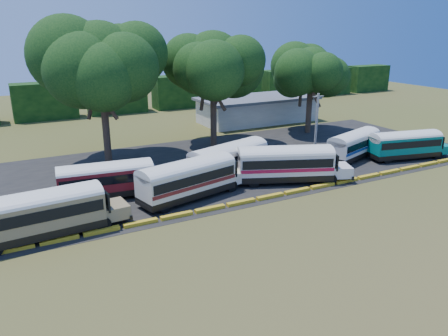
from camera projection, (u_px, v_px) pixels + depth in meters
name	position (u px, v px, depth m)	size (l,w,h in m)	color
ground	(262.00, 205.00, 37.75)	(160.00, 160.00, 0.00)	#414E1A
asphalt_strip	(211.00, 166.00, 48.30)	(64.00, 24.00, 0.02)	black
curb	(256.00, 199.00, 38.55)	(53.70, 0.45, 0.30)	gold
terminal_building	(257.00, 109.00, 70.35)	(19.00, 9.00, 4.00)	silver
treeline_backdrop	(117.00, 96.00, 77.28)	(130.00, 4.00, 6.00)	black
bus_beige	(42.00, 211.00, 31.29)	(11.13, 3.49, 3.60)	black
bus_red	(109.00, 178.00, 38.80)	(10.29, 3.62, 3.31)	black
bus_cream_west	(189.00, 177.00, 38.48)	(11.35, 5.18, 3.62)	black
bus_cream_east	(230.00, 158.00, 44.08)	(11.19, 5.81, 3.58)	black
bus_white_red	(287.00, 162.00, 42.65)	(11.46, 6.74, 3.70)	black
bus_white_blue	(355.00, 143.00, 50.50)	(10.11, 5.48, 3.24)	black
bus_teal	(407.00, 143.00, 50.30)	(10.33, 4.55, 3.30)	black
tree_west	(100.00, 60.00, 46.38)	(11.05, 11.05, 15.40)	#3D2A1E
tree_center	(213.00, 62.00, 53.37)	(10.19, 10.19, 14.35)	#3D2A1E
tree_east	(311.00, 71.00, 60.97)	(8.85, 8.85, 12.11)	#3D2A1E
utility_pole	(317.00, 122.00, 52.75)	(1.60, 0.30, 7.18)	gray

